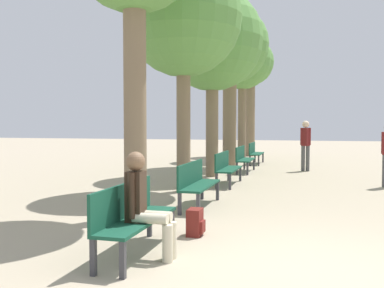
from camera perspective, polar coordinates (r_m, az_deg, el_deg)
name	(u,v)px	position (r m, az deg, el deg)	size (l,w,h in m)	color
ground_plane	(305,274)	(4.98, 14.81, -16.39)	(80.00, 80.00, 0.00)	tan
bench_row_0	(131,213)	(5.44, -8.08, -9.11)	(0.43, 1.76, 0.88)	#144733
bench_row_1	(196,181)	(8.41, 0.53, -4.93)	(0.43, 1.76, 0.88)	#144733
bench_row_2	(226,166)	(11.49, 4.54, -2.92)	(0.43, 1.76, 0.88)	#144733
bench_row_3	(243,157)	(14.60, 6.85, -1.75)	(0.43, 1.76, 0.88)	#144733
bench_row_4	(255,151)	(17.74, 8.34, -0.99)	(0.43, 1.76, 0.88)	#144733
tree_row_1	(183,19)	(10.56, -1.16, 16.26)	(2.80, 2.80, 5.55)	#7A664C
tree_row_2	(212,41)	(13.57, 2.71, 13.52)	(3.14, 3.14, 5.80)	#7A664C
tree_row_3	(230,48)	(16.60, 5.07, 12.67)	(2.94, 2.94, 6.09)	#7A664C
tree_row_4	(242,62)	(19.62, 6.70, 10.86)	(2.62, 2.62, 5.82)	#7A664C
tree_row_5	(250,66)	(22.40, 7.78, 10.30)	(2.39, 2.39, 6.02)	#7A664C
person_seated	(145,202)	(5.21, -6.32, -7.71)	(0.61, 0.35, 1.29)	beige
backpack	(195,222)	(6.31, 0.44, -10.42)	(0.23, 0.28, 0.39)	maroon
pedestrian_near	(306,142)	(15.30, 14.90, 0.22)	(0.35, 0.30, 1.75)	#4C4C4C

